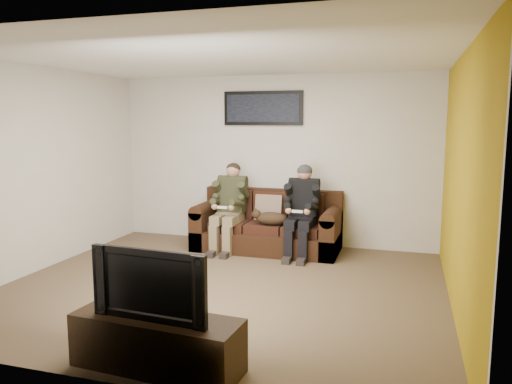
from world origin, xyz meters
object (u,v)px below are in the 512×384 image
(television, at_px, (155,282))
(sofa, at_px, (268,227))
(person_right, at_px, (302,205))
(cat, at_px, (270,218))
(person_left, at_px, (230,202))
(tv_stand, at_px, (157,343))
(framed_poster, at_px, (263,108))

(television, bearing_deg, sofa, 96.44)
(person_right, bearing_deg, cat, -168.67)
(cat, height_order, television, television)
(person_left, xyz_separation_m, person_right, (1.10, 0.00, 0.00))
(tv_stand, distance_m, television, 0.49)
(person_left, bearing_deg, cat, -7.68)
(sofa, relative_size, tv_stand, 1.58)
(person_left, xyz_separation_m, framed_poster, (0.35, 0.57, 1.38))
(sofa, relative_size, cat, 3.23)
(person_right, xyz_separation_m, framed_poster, (-0.75, 0.57, 1.38))
(person_right, height_order, framed_poster, framed_poster)
(framed_poster, distance_m, tv_stand, 4.59)
(person_left, distance_m, cat, 0.69)
(person_right, relative_size, framed_poster, 1.03)
(sofa, relative_size, person_right, 1.65)
(sofa, height_order, framed_poster, framed_poster)
(framed_poster, distance_m, television, 4.41)
(framed_poster, bearing_deg, cat, -65.01)
(cat, distance_m, tv_stand, 3.52)
(person_right, xyz_separation_m, tv_stand, (-0.39, -3.60, -0.51))
(person_left, xyz_separation_m, television, (0.71, -3.60, -0.02))
(tv_stand, height_order, television, television)
(sofa, relative_size, person_left, 1.66)
(framed_poster, bearing_deg, tv_stand, -85.06)
(sofa, xyz_separation_m, tv_stand, (0.16, -3.78, -0.12))
(tv_stand, relative_size, television, 1.40)
(sofa, distance_m, person_left, 0.69)
(person_right, distance_m, cat, 0.49)
(sofa, bearing_deg, person_left, -162.01)
(framed_poster, bearing_deg, sofa, -62.85)
(sofa, relative_size, framed_poster, 1.70)
(person_left, bearing_deg, person_right, 0.02)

